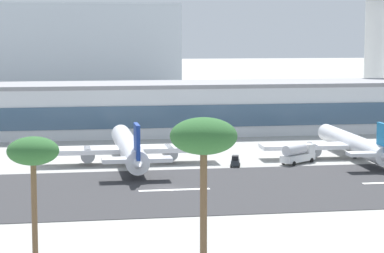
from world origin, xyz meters
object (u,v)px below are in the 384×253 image
Objects in this scene: terminal_building at (200,107)px; service_fuel_truck_1 at (298,153)px; distant_hotel_block at (55,50)px; airliner_blue_tail_gate_2 at (355,145)px; control_tower at (375,29)px; airliner_navy_tail_gate_1 at (129,148)px; palm_tree_1 at (204,139)px; service_baggage_tug_2 at (235,161)px; palm_tree_3 at (33,154)px.

service_fuel_truck_1 is (10.29, -53.37, -4.63)m from terminal_building.
distant_hotel_block reaches higher than airliner_blue_tail_gate_2.
control_tower is 0.91× the size of airliner_navy_tail_gate_1.
terminal_building is 4.59× the size of control_tower.
control_tower reaches higher than terminal_building.
terminal_building is at bearing 64.87° from service_fuel_truck_1.
palm_tree_1 reaches higher than service_fuel_truck_1.
terminal_building is at bearing 11.76° from service_baggage_tug_2.
distant_hotel_block is 189.71m from airliner_navy_tail_gate_1.
airliner_blue_tail_gate_2 is 14.41m from service_fuel_truck_1.
airliner_blue_tail_gate_2 reaches higher than service_baggage_tug_2.
distant_hotel_block reaches higher than service_baggage_tug_2.
palm_tree_1 is at bearing 151.12° from airliner_blue_tail_gate_2.
airliner_navy_tail_gate_1 is 3.33× the size of palm_tree_3.
palm_tree_3 is at bearing -124.54° from control_tower.
service_baggage_tug_2 is at bearing 58.98° from palm_tree_3.
distant_hotel_block is 7.12× the size of palm_tree_3.
palm_tree_1 is 19.65m from palm_tree_3.
control_tower is 88.78m from airliner_blue_tail_gate_2.
palm_tree_1 is (-19.30, -69.66, 13.89)m from service_baggage_tug_2.
airliner_navy_tail_gate_1 is at bearing -137.05° from control_tower.
airliner_blue_tail_gate_2 is 89.62m from palm_tree_1.
control_tower is 1.00× the size of airliner_blue_tail_gate_2.
service_fuel_truck_1 is at bearing 110.15° from airliner_blue_tail_gate_2.
distant_hotel_block is 6.03× the size of palm_tree_1.
control_tower is at bearing -46.42° from airliner_navy_tail_gate_1.
airliner_navy_tail_gate_1 is at bearing 76.06° from palm_tree_3.
airliner_blue_tail_gate_2 is at bearing 58.56° from palm_tree_1.
distant_hotel_block reaches higher than palm_tree_3.
distant_hotel_block is at bearing 24.90° from service_baggage_tug_2.
control_tower is 98.93m from service_fuel_truck_1.
palm_tree_1 reaches higher than palm_tree_3.
distant_hotel_block is 256.54m from palm_tree_3.
palm_tree_3 is (-100.05, -145.36, -14.90)m from control_tower.
palm_tree_3 is (-16.86, -67.93, 9.44)m from airliner_navy_tail_gate_1.
control_tower is 3.01× the size of palm_tree_3.
terminal_building is 1.94× the size of distant_hotel_block.
distant_hotel_block reaches higher than airliner_navy_tail_gate_1.
airliner_navy_tail_gate_1 is at bearing 88.28° from service_baggage_tug_2.
service_baggage_tug_2 is (-27.03, -6.10, -1.87)m from airliner_blue_tail_gate_2.
service_fuel_truck_1 is (33.65, -4.31, -1.20)m from airliner_navy_tail_gate_1.
service_baggage_tug_2 is at bearing -126.97° from control_tower.
airliner_blue_tail_gate_2 is 3.01× the size of palm_tree_3.
distant_hotel_block is at bearing 104.98° from terminal_building.
terminal_building is at bearing 79.86° from palm_tree_1.
palm_tree_1 is at bearing -178.59° from airliner_navy_tail_gate_1.
airliner_blue_tail_gate_2 is at bearing -89.32° from airliner_navy_tail_gate_1.
palm_tree_3 is (-2.91, -256.44, -6.65)m from distant_hotel_block.
airliner_navy_tail_gate_1 is 5.77× the size of service_fuel_truck_1.
airliner_navy_tail_gate_1 is 21.33m from service_baggage_tug_2.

